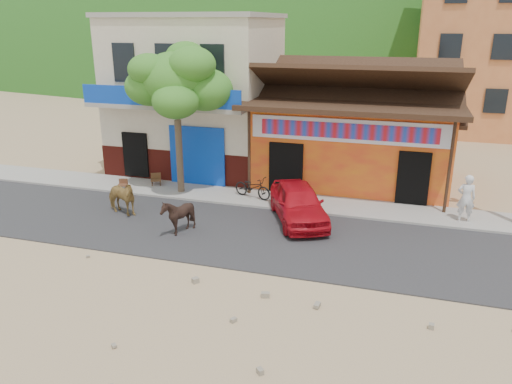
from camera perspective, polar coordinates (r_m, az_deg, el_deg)
ground at (r=14.57m, az=-1.58°, el=-9.08°), size 120.00×120.00×0.00m
road at (r=16.71m, az=1.12°, el=-5.17°), size 60.00×5.00×0.04m
sidewalk at (r=19.85m, az=3.85°, el=-1.11°), size 60.00×2.00×0.12m
dance_club at (r=22.86m, az=11.15°, el=5.81°), size 8.00×6.00×3.60m
cafe_building at (r=24.41m, az=-6.67°, el=10.92°), size 7.00×6.00×7.00m
apartment_front at (r=36.54m, az=25.50°, el=15.84°), size 9.00×9.00×12.00m
tree at (r=20.33m, az=-8.95°, el=8.14°), size 3.00×3.00×6.00m
cow_tan at (r=19.02m, az=-15.25°, el=-0.59°), size 1.71×1.14×1.33m
cow_dark at (r=16.91m, az=-8.89°, el=-2.69°), size 1.49×1.43×1.28m
red_car at (r=17.86m, az=4.86°, el=-1.22°), size 3.11×4.25×1.35m
scooter at (r=19.94m, az=-0.39°, el=0.56°), size 1.78×1.08×0.88m
pedestrian at (r=18.98m, az=22.89°, el=-0.64°), size 0.64×0.43×1.70m
cafe_chair_left at (r=21.69m, az=-15.04°, el=1.30°), size 0.47×0.47×0.80m
cafe_chair_right at (r=21.95m, az=-11.40°, el=1.96°), size 0.58×0.58×0.92m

